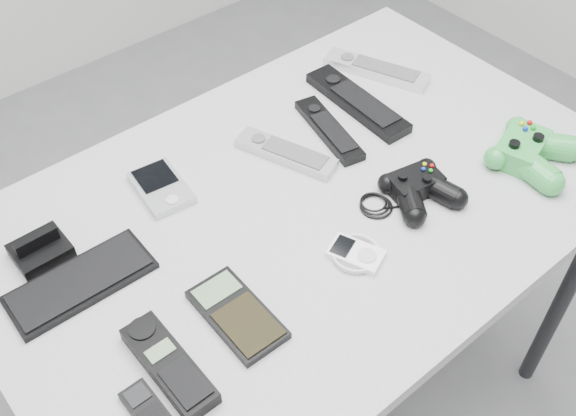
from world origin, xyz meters
TOP-DOWN VIEW (x-y plane):
  - floor at (0.00, 0.00)m, footprint 3.50×3.50m
  - desk at (-0.03, 0.02)m, footprint 1.15×0.74m
  - pda_keyboard at (-0.43, 0.10)m, footprint 0.23×0.10m
  - dock_bracket at (-0.45, 0.20)m, footprint 0.09×0.08m
  - pda at (-0.22, 0.20)m, footprint 0.09×0.13m
  - remote_silver_a at (0.01, 0.13)m, footprint 0.12×0.20m
  - remote_black_a at (0.12, 0.12)m, footprint 0.09×0.21m
  - remote_black_b at (0.22, 0.15)m, footprint 0.07×0.26m
  - remote_silver_b at (0.33, 0.21)m, footprint 0.14×0.23m
  - mobile_phone at (-0.46, -0.15)m, footprint 0.04×0.09m
  - cordless_handset at (-0.41, -0.12)m, footprint 0.06×0.18m
  - calculator at (-0.28, -0.10)m, footprint 0.08×0.16m
  - mp3_player at (-0.06, -0.13)m, footprint 0.11×0.11m
  - controller_black at (0.12, -0.10)m, footprint 0.24×0.18m
  - controller_green at (0.35, -0.17)m, footprint 0.20×0.20m

SIDE VIEW (x-z plane):
  - floor at x=0.00m, z-range 0.00..0.00m
  - desk at x=-0.03m, z-range 0.32..1.09m
  - pda_keyboard at x=-0.43m, z-range 0.77..0.78m
  - mobile_phone at x=-0.46m, z-range 0.77..0.78m
  - mp3_player at x=-0.06m, z-range 0.77..0.78m
  - calculator at x=-0.28m, z-range 0.77..0.78m
  - pda at x=-0.22m, z-range 0.77..0.79m
  - remote_black_a at x=0.12m, z-range 0.77..0.79m
  - remote_silver_a at x=0.01m, z-range 0.77..0.79m
  - remote_silver_b at x=0.33m, z-range 0.77..0.79m
  - remote_black_b at x=0.22m, z-range 0.77..0.79m
  - cordless_handset at x=-0.41m, z-range 0.77..0.80m
  - controller_black at x=0.12m, z-range 0.77..0.81m
  - dock_bracket at x=-0.45m, z-range 0.77..0.82m
  - controller_green at x=0.35m, z-range 0.77..0.82m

